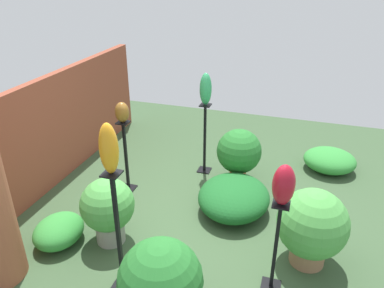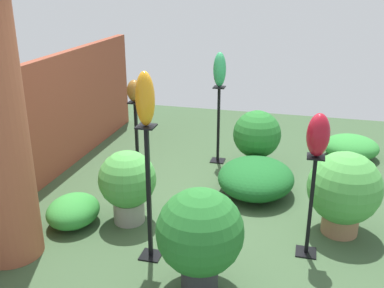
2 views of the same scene
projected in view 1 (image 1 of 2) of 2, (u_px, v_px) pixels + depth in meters
name	position (u px, v px, depth m)	size (l,w,h in m)	color
ground_plane	(192.00, 223.00, 4.78)	(8.00, 8.00, 0.00)	#385133
brick_wall_back	(32.00, 144.00, 5.05)	(5.60, 0.12, 1.59)	brown
pedestal_amber	(119.00, 237.00, 3.61)	(0.20, 0.20, 1.34)	black
pedestal_jade	(205.00, 142.00, 5.76)	(0.20, 0.20, 1.12)	black
pedestal_ruby	(275.00, 251.00, 3.65)	(0.20, 0.20, 1.03)	black
pedestal_bronze	(126.00, 160.00, 5.30)	(0.20, 0.20, 1.06)	black
art_vase_amber	(109.00, 149.00, 3.19)	(0.16, 0.17, 0.48)	orange
art_vase_jade	(206.00, 89.00, 5.39)	(0.16, 0.18, 0.48)	#2D9356
art_vase_ruby	(284.00, 185.00, 3.31)	(0.21, 0.21, 0.40)	maroon
art_vase_bronze	(122.00, 112.00, 4.98)	(0.18, 0.19, 0.28)	brown
potted_plant_back_center	(108.00, 208.00, 4.29)	(0.63, 0.63, 0.82)	gray
potted_plant_front_right	(239.00, 153.00, 5.42)	(0.65, 0.65, 0.87)	#B25B38
potted_plant_front_left	(160.00, 283.00, 3.21)	(0.75, 0.75, 0.93)	#2D2D33
potted_plant_mid_right	(312.00, 225.00, 3.96)	(0.76, 0.76, 0.90)	#936B4C
foliage_bed_east	(234.00, 197.00, 4.94)	(1.07, 0.94, 0.42)	#195923
foliage_bed_west	(330.00, 160.00, 5.94)	(0.74, 0.81, 0.34)	#338C38
foliage_bed_center	(59.00, 231.00, 4.40)	(0.64, 0.55, 0.32)	#338C38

